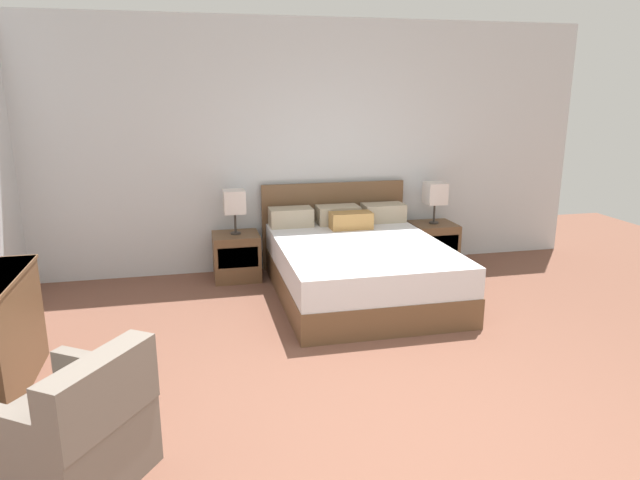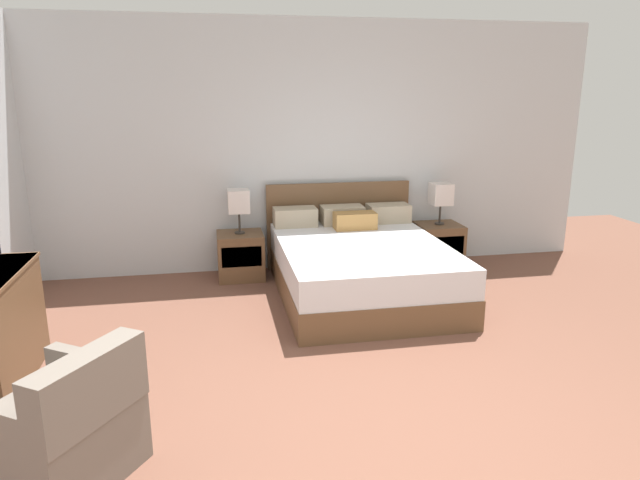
% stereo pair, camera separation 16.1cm
% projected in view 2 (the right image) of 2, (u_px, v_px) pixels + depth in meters
% --- Properties ---
extents(ground_plane, '(11.09, 11.09, 0.00)m').
position_uv_depth(ground_plane, '(400.00, 458.00, 3.21)').
color(ground_plane, brown).
extents(wall_back, '(6.92, 0.06, 2.77)m').
position_uv_depth(wall_back, '(297.00, 147.00, 6.39)').
color(wall_back, silver).
rests_on(wall_back, ground).
extents(bed, '(1.67, 2.14, 0.99)m').
position_uv_depth(bed, '(360.00, 265.00, 5.73)').
color(bed, brown).
rests_on(bed, ground).
extents(nightstand_left, '(0.50, 0.46, 0.50)m').
position_uv_depth(nightstand_left, '(241.00, 256.00, 6.25)').
color(nightstand_left, brown).
rests_on(nightstand_left, ground).
extents(nightstand_right, '(0.50, 0.46, 0.50)m').
position_uv_depth(nightstand_right, '(438.00, 245.00, 6.67)').
color(nightstand_right, brown).
rests_on(nightstand_right, ground).
extents(table_lamp_left, '(0.23, 0.23, 0.48)m').
position_uv_depth(table_lamp_left, '(239.00, 202.00, 6.10)').
color(table_lamp_left, '#332D28').
rests_on(table_lamp_left, nightstand_left).
extents(table_lamp_right, '(0.23, 0.23, 0.48)m').
position_uv_depth(table_lamp_right, '(441.00, 195.00, 6.52)').
color(table_lamp_right, '#332D28').
rests_on(table_lamp_right, nightstand_right).
extents(armchair_by_window, '(0.95, 0.95, 0.76)m').
position_uv_depth(armchair_by_window, '(61.00, 430.00, 2.97)').
color(armchair_by_window, '#70665B').
rests_on(armchair_by_window, ground).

